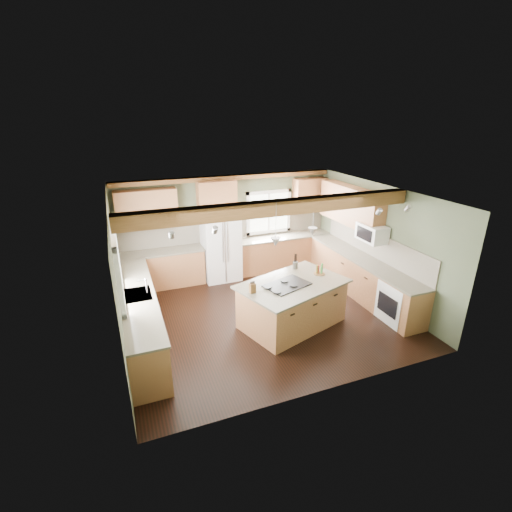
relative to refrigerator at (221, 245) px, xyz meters
name	(u,v)px	position (x,y,z in m)	size (l,w,h in m)	color
floor	(263,314)	(0.30, -2.12, -0.90)	(5.60, 5.60, 0.00)	black
ceiling	(264,194)	(0.30, -2.12, 1.70)	(5.60, 5.60, 0.00)	silver
wall_back	(227,225)	(0.30, 0.38, 0.40)	(5.60, 5.60, 0.00)	#4C563D
wall_left	(117,279)	(-2.50, -2.12, 0.40)	(5.00, 5.00, 0.00)	#4C563D
wall_right	(377,242)	(3.10, -2.12, 0.40)	(5.00, 5.00, 0.00)	#4C563D
ceiling_beam	(276,208)	(0.30, -2.67, 1.57)	(5.55, 0.26, 0.26)	#573719
soffit_trim	(227,178)	(0.30, 0.28, 1.64)	(5.55, 0.20, 0.10)	#573719
backsplash_back	(228,228)	(0.30, 0.36, 0.31)	(5.58, 0.03, 0.58)	brown
backsplash_right	(375,245)	(3.08, -2.07, 0.31)	(0.03, 3.70, 0.58)	brown
base_cab_back_left	(162,269)	(-1.49, 0.08, -0.46)	(2.02, 0.60, 0.88)	brown
counter_back_left	(160,252)	(-1.49, 0.08, 0.00)	(2.06, 0.64, 0.04)	#463F33
base_cab_back_right	(283,252)	(1.79, 0.08, -0.46)	(2.62, 0.60, 0.88)	brown
counter_back_right	(284,236)	(1.79, 0.08, 0.00)	(2.66, 0.64, 0.04)	#463F33
base_cab_left	(140,317)	(-2.20, -2.07, -0.46)	(0.60, 3.70, 0.88)	brown
counter_left	(137,295)	(-2.20, -2.07, 0.00)	(0.64, 3.74, 0.04)	#463F33
base_cab_right	(361,277)	(2.80, -2.07, -0.46)	(0.60, 3.70, 0.88)	brown
counter_right	(363,259)	(2.80, -2.07, 0.00)	(0.64, 3.74, 0.04)	#463F33
upper_cab_back_left	(147,209)	(-1.69, 0.21, 1.05)	(1.40, 0.35, 0.90)	brown
upper_cab_over_fridge	(217,195)	(0.00, 0.21, 1.25)	(0.96, 0.35, 0.70)	brown
upper_cab_right	(350,206)	(2.92, -1.22, 1.05)	(0.35, 2.20, 0.90)	brown
upper_cab_back_corner	(310,195)	(2.60, 0.21, 1.05)	(0.90, 0.35, 0.90)	brown
window_left	(116,265)	(-2.48, -2.07, 0.65)	(0.04, 1.60, 1.05)	white
window_back	(268,212)	(1.45, 0.36, 0.65)	(1.10, 0.04, 1.00)	white
sink	(137,295)	(-2.20, -2.07, 0.01)	(0.50, 0.65, 0.03)	#262628
faucet	(146,286)	(-2.02, -2.07, 0.15)	(0.02, 0.02, 0.28)	#B2B2B7
dishwasher	(148,357)	(-2.19, -3.37, -0.47)	(0.60, 0.60, 0.84)	white
oven	(399,302)	(2.79, -3.37, -0.47)	(0.60, 0.72, 0.84)	white
microwave	(372,233)	(2.88, -2.17, 0.65)	(0.40, 0.70, 0.38)	white
pendant_left	(275,242)	(0.24, -2.83, 0.98)	(0.18, 0.18, 0.16)	#B2B2B7
pendant_right	(313,232)	(1.16, -2.52, 0.98)	(0.18, 0.18, 0.16)	#B2B2B7
refrigerator	(221,245)	(0.00, 0.00, 0.00)	(0.90, 0.74, 1.80)	white
island	(292,304)	(0.70, -2.67, -0.46)	(1.95, 1.19, 0.88)	brown
island_top	(293,284)	(0.70, -2.67, 0.00)	(2.08, 1.32, 0.04)	#463F33
cooktop	(287,285)	(0.55, -2.72, 0.03)	(0.84, 0.56, 0.02)	black
knife_block	(253,288)	(-0.19, -2.77, 0.11)	(0.11, 0.08, 0.18)	brown
utensil_crock	(295,265)	(1.07, -2.04, 0.09)	(0.11, 0.11, 0.15)	#372E2C
bottle_tray	(320,269)	(1.41, -2.48, 0.13)	(0.24, 0.24, 0.22)	brown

